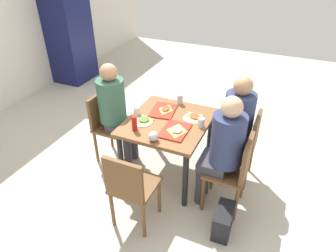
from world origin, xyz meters
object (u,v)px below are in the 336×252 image
tray_red_near (175,131)px  pizza_slice_b (166,109)px  soda_can (180,99)px  condiment_bottle (134,123)px  main_table (168,128)px  chair_left_end (130,186)px  handbag (223,221)px  chair_near_left (235,169)px  pizza_slice_d (194,116)px  person_in_brown_jacket (235,121)px  person_in_red (223,145)px  pizza_slice_a (177,130)px  person_far_side (115,107)px  paper_plate_near_edge (193,118)px  plastic_cup_b (201,123)px  chair_far_side (107,122)px  foil_bundle (153,136)px  plastic_cup_a (137,111)px  paper_plate_center (142,122)px  tray_red_far (163,110)px  pizza_slice_c (144,120)px  drink_fridge (69,31)px

tray_red_near → pizza_slice_b: size_ratio=1.87×
soda_can → condiment_bottle: bearing=163.2°
main_table → chair_left_end: 0.87m
pizza_slice_b → handbag: size_ratio=0.60×
chair_near_left → pizza_slice_d: bearing=54.2°
person_in_brown_jacket → pizza_slice_d: 0.44m
person_in_red → pizza_slice_a: bearing=82.4°
person_in_red → person_far_side: bearing=79.9°
person_in_brown_jacket → condiment_bottle: bearing=121.1°
pizza_slice_b → pizza_slice_d: size_ratio=0.77×
paper_plate_near_edge → plastic_cup_b: size_ratio=2.20×
person_in_red → person_far_side: (0.24, 1.36, 0.00)m
paper_plate_near_edge → pizza_slice_b: size_ratio=1.14×
person_in_red → chair_near_left: bearing=-90.0°
main_table → paper_plate_near_edge: (0.14, -0.24, 0.11)m
chair_far_side → foil_bundle: size_ratio=8.67×
pizza_slice_a → plastic_cup_a: size_ratio=2.32×
main_table → paper_plate_near_edge: size_ratio=4.39×
paper_plate_center → foil_bundle: (-0.27, -0.26, 0.05)m
tray_red_far → pizza_slice_c: (-0.29, 0.11, 0.01)m
paper_plate_near_edge → drink_fridge: bearing=60.6°
tray_red_far → condiment_bottle: size_ratio=2.25×
pizza_slice_b → drink_fridge: size_ratio=0.10×
person_in_brown_jacket → tray_red_near: person_in_brown_jacket is taller
handbag → foil_bundle: bearing=77.5°
drink_fridge → person_far_side: bearing=-131.0°
person_in_brown_jacket → tray_red_near: (-0.41, 0.53, -0.02)m
chair_far_side → person_in_brown_jacket: bearing=-80.9°
chair_left_end → person_in_brown_jacket: person_in_brown_jacket is taller
person_in_red → tray_red_near: bearing=82.2°
person_in_brown_jacket → paper_plate_near_edge: bearing=102.4°
tray_red_near → person_in_red: bearing=-97.8°
pizza_slice_d → main_table: bearing=124.8°
chair_left_end → foil_bundle: chair_left_end is taller
paper_plate_center → plastic_cup_b: bearing=-74.6°
tray_red_near → condiment_bottle: size_ratio=2.25×
person_far_side → pizza_slice_d: bearing=-79.5°
person_far_side → pizza_slice_c: size_ratio=5.38×
person_far_side → pizza_slice_a: (-0.17, -0.86, -0.00)m
chair_left_end → handbag: size_ratio=2.71×
chair_near_left → pizza_slice_c: chair_near_left is taller
chair_left_end → tray_red_near: bearing=-12.4°
chair_left_end → foil_bundle: (0.46, -0.02, 0.27)m
tray_red_far → handbag: (-0.76, -0.97, -0.60)m
person_in_red → paper_plate_center: person_in_red is taller
condiment_bottle → soda_can: bearing=-16.8°
main_table → drink_fridge: bearing=56.5°
main_table → person_in_red: person_in_red is taller
paper_plate_center → soda_can: size_ratio=1.80×
chair_far_side → plastic_cup_a: bearing=-93.1°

